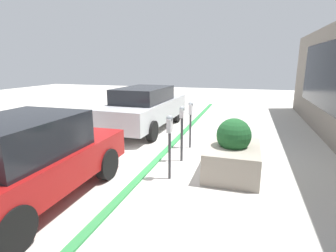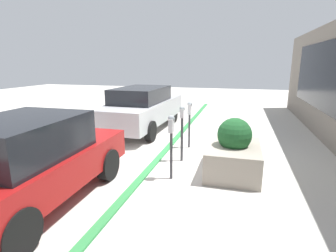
% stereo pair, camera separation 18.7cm
% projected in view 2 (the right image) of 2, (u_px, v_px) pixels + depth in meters
% --- Properties ---
extents(ground_plane, '(40.00, 40.00, 0.00)m').
position_uv_depth(ground_plane, '(162.00, 158.00, 6.80)').
color(ground_plane, beige).
extents(curb_strip, '(19.00, 0.16, 0.04)m').
position_uv_depth(curb_strip, '(159.00, 157.00, 6.82)').
color(curb_strip, '#338C47').
rests_on(curb_strip, ground_plane).
extents(parking_meter_nearest, '(0.17, 0.14, 1.38)m').
position_uv_depth(parking_meter_nearest, '(171.00, 134.00, 5.38)').
color(parking_meter_nearest, '#38383D').
rests_on(parking_meter_nearest, ground_plane).
extents(parking_meter_second, '(0.15, 0.13, 1.40)m').
position_uv_depth(parking_meter_second, '(182.00, 125.00, 6.43)').
color(parking_meter_second, '#38383D').
rests_on(parking_meter_second, ground_plane).
extents(parking_meter_middle, '(0.17, 0.14, 1.35)m').
position_uv_depth(parking_meter_middle, '(190.00, 115.00, 7.47)').
color(parking_meter_middle, '#38383D').
rests_on(parking_meter_middle, ground_plane).
extents(planter_box, '(1.62, 1.14, 1.26)m').
position_uv_depth(planter_box, '(233.00, 153.00, 5.80)').
color(planter_box, '#A39989').
rests_on(planter_box, ground_plane).
extents(parked_car_front, '(3.82, 1.82, 1.55)m').
position_uv_depth(parked_car_front, '(29.00, 161.00, 4.45)').
color(parked_car_front, maroon).
rests_on(parked_car_front, ground_plane).
extents(parked_car_middle, '(4.75, 1.86, 1.57)m').
position_uv_depth(parked_car_middle, '(143.00, 108.00, 9.61)').
color(parked_car_middle, '#B7B7BC').
rests_on(parked_car_middle, ground_plane).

